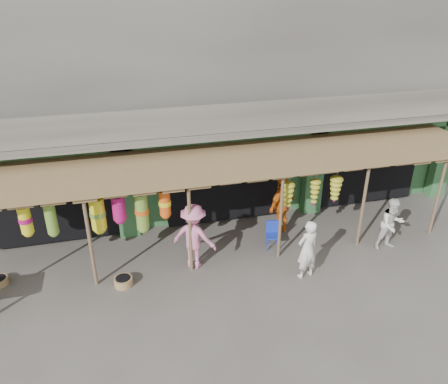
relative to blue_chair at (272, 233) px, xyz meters
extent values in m
plane|color=#514C47|center=(-1.01, -0.36, -0.44)|extent=(80.00, 80.00, 0.00)
cube|color=gray|center=(-1.01, 4.64, 4.56)|extent=(16.00, 6.00, 4.00)
cube|color=#2D6033|center=(-1.01, 4.79, 1.06)|extent=(16.00, 5.70, 3.00)
cube|color=gray|center=(-1.01, 1.29, 2.76)|extent=(16.00, 0.90, 0.22)
cube|color=gray|center=(-1.01, 0.89, 3.26)|extent=(16.00, 0.10, 0.80)
cube|color=#2D6033|center=(-1.01, 1.69, 2.41)|extent=(16.00, 0.35, 0.35)
cube|color=yellow|center=(-6.01, 1.61, 2.31)|extent=(1.70, 0.06, 0.55)
cube|color=#B21414|center=(-6.01, 1.57, 2.31)|extent=(1.30, 0.02, 0.30)
cube|color=black|center=(-6.01, 2.64, 0.91)|extent=(3.60, 2.00, 2.50)
cube|color=black|center=(-1.01, 2.64, 0.91)|extent=(3.60, 2.00, 2.50)
cube|color=black|center=(3.99, 2.64, 0.91)|extent=(3.60, 2.00, 2.50)
cube|color=#2D6033|center=(-4.01, 1.69, 1.06)|extent=(0.60, 0.35, 3.00)
cube|color=#2D6033|center=(1.99, 1.69, 1.06)|extent=(0.60, 0.35, 3.00)
cube|color=#2D6033|center=(6.89, 1.69, 1.06)|extent=(0.60, 0.35, 3.00)
cylinder|color=brown|center=(-5.01, -0.56, 0.86)|extent=(0.09, 0.09, 2.60)
cylinder|color=brown|center=(-2.51, -0.56, 0.86)|extent=(0.09, 0.09, 2.60)
cylinder|color=brown|center=(-0.01, -0.56, 0.86)|extent=(0.09, 0.09, 2.60)
cylinder|color=brown|center=(2.49, -0.56, 0.86)|extent=(0.09, 0.09, 2.60)
cylinder|color=brown|center=(4.99, -0.56, 0.86)|extent=(0.09, 0.09, 2.60)
cylinder|color=brown|center=(-1.26, -0.56, 2.06)|extent=(12.90, 0.08, 0.08)
cylinder|color=brown|center=(-4.01, -0.16, 1.91)|extent=(5.50, 0.06, 0.06)
cube|color=brown|center=(-1.01, 0.54, 2.24)|extent=(14.00, 2.70, 0.22)
cylinder|color=#1C35B9|center=(-0.20, -0.20, -0.26)|extent=(0.03, 0.03, 0.36)
cylinder|color=#1C35B9|center=(0.11, -0.26, -0.26)|extent=(0.03, 0.03, 0.36)
cylinder|color=#1C35B9|center=(-0.14, 0.12, -0.26)|extent=(0.03, 0.03, 0.36)
cylinder|color=#1C35B9|center=(0.18, 0.05, -0.26)|extent=(0.03, 0.03, 0.36)
cube|color=#1C35B9|center=(-0.01, -0.07, -0.07)|extent=(0.44, 0.44, 0.04)
cube|color=#1C35B9|center=(0.02, 0.10, 0.15)|extent=(0.38, 0.11, 0.40)
cylinder|color=#AA7E4F|center=(-4.34, -0.78, -0.33)|extent=(0.54, 0.54, 0.22)
imported|color=white|center=(0.35, -1.59, 0.39)|extent=(0.68, 0.53, 1.66)
imported|color=silver|center=(3.24, -0.96, 0.35)|extent=(0.80, 0.63, 1.59)
imported|color=orange|center=(0.52, 0.66, 0.52)|extent=(1.21, 1.00, 1.93)
imported|color=pink|center=(-2.39, -0.39, 0.49)|extent=(1.39, 1.24, 1.87)
camera|label=1|loc=(-4.10, -10.16, 6.71)|focal=35.00mm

